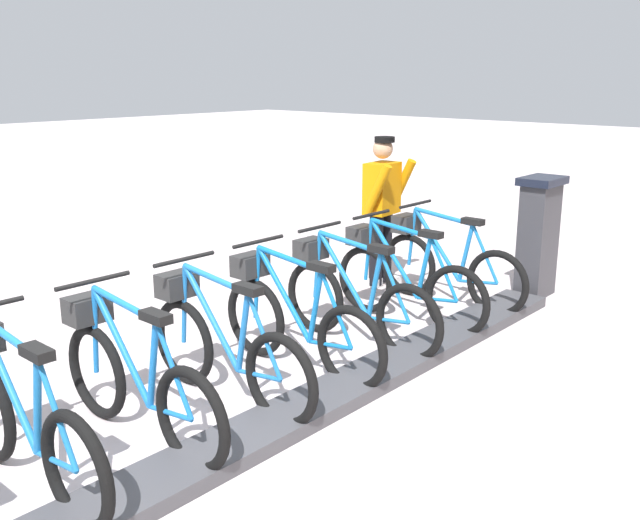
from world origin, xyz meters
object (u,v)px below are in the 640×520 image
(payment_kiosk, at_px, (538,235))
(bike_docked_1, at_px, (403,279))
(bike_docked_5, at_px, (133,377))
(bike_docked_0, at_px, (445,264))
(bike_docked_2, at_px, (353,297))
(bike_docked_6, at_px, (20,418))
(bike_docked_3, at_px, (294,319))
(bike_docked_4, at_px, (222,345))
(worker_near_rack, at_px, (382,206))

(payment_kiosk, xyz_separation_m, bike_docked_1, (0.57, 1.65, -0.24))
(bike_docked_1, distance_m, bike_docked_5, 3.02)
(bike_docked_0, height_order, bike_docked_1, same)
(bike_docked_0, xyz_separation_m, bike_docked_5, (0.00, 3.77, 0.00))
(payment_kiosk, height_order, bike_docked_2, payment_kiosk)
(bike_docked_1, height_order, bike_docked_6, same)
(bike_docked_3, height_order, bike_docked_6, same)
(bike_docked_1, bearing_deg, bike_docked_3, 90.00)
(bike_docked_2, xyz_separation_m, bike_docked_3, (0.00, 0.75, 0.00))
(payment_kiosk, relative_size, bike_docked_2, 0.74)
(bike_docked_3, xyz_separation_m, bike_docked_6, (0.00, 2.26, 0.00))
(bike_docked_4, relative_size, bike_docked_6, 1.00)
(bike_docked_0, height_order, bike_docked_5, same)
(bike_docked_0, xyz_separation_m, bike_docked_3, (0.00, 2.26, 0.00))
(bike_docked_4, distance_m, bike_docked_5, 0.75)
(payment_kiosk, bearing_deg, bike_docked_6, 83.99)
(bike_docked_3, bearing_deg, worker_near_rack, -69.32)
(bike_docked_0, relative_size, bike_docked_5, 1.00)
(bike_docked_6, bearing_deg, bike_docked_1, -90.00)
(bike_docked_5, height_order, worker_near_rack, worker_near_rack)
(bike_docked_2, height_order, worker_near_rack, worker_near_rack)
(bike_docked_6, bearing_deg, bike_docked_5, -90.00)
(bike_docked_2, bearing_deg, bike_docked_0, -90.00)
(bike_docked_6, bearing_deg, bike_docked_2, -90.00)
(bike_docked_0, xyz_separation_m, bike_docked_2, (0.00, 1.51, 0.00))
(payment_kiosk, bearing_deg, bike_docked_3, 79.75)
(worker_near_rack, bearing_deg, payment_kiosk, -151.92)
(bike_docked_1, bearing_deg, bike_docked_5, 90.00)
(bike_docked_3, height_order, bike_docked_5, same)
(payment_kiosk, distance_m, worker_near_rack, 1.68)
(worker_near_rack, bearing_deg, bike_docked_6, 100.95)
(bike_docked_2, height_order, bike_docked_4, same)
(payment_kiosk, relative_size, worker_near_rack, 0.77)
(bike_docked_1, distance_m, bike_docked_2, 0.75)
(payment_kiosk, bearing_deg, bike_docked_0, 57.56)
(bike_docked_1, distance_m, worker_near_rack, 1.34)
(bike_docked_5, xyz_separation_m, bike_docked_6, (0.00, 0.75, 0.00))
(payment_kiosk, xyz_separation_m, bike_docked_4, (0.57, 3.92, -0.24))
(bike_docked_1, bearing_deg, bike_docked_4, 90.00)
(payment_kiosk, height_order, bike_docked_3, payment_kiosk)
(bike_docked_0, relative_size, worker_near_rack, 1.04)
(bike_docked_5, xyz_separation_m, worker_near_rack, (0.90, -3.89, 0.48))
(payment_kiosk, height_order, bike_docked_1, payment_kiosk)
(bike_docked_0, bearing_deg, worker_near_rack, -7.32)
(bike_docked_2, distance_m, worker_near_rack, 1.92)
(bike_docked_6, bearing_deg, bike_docked_0, -90.00)
(bike_docked_0, relative_size, bike_docked_1, 1.00)
(bike_docked_0, height_order, bike_docked_4, same)
(payment_kiosk, xyz_separation_m, worker_near_rack, (1.47, 0.78, 0.24))
(bike_docked_3, distance_m, bike_docked_4, 0.75)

